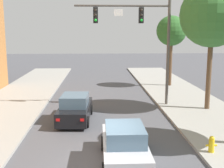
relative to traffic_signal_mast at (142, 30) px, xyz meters
The scene contains 7 objects.
ground_plane 10.76m from the traffic_signal_mast, 107.26° to the right, with size 120.00×120.00×0.00m, color #4C4C51.
traffic_signal_mast is the anchor object (origin of this frame).
car_lead_black 7.10m from the traffic_signal_mast, 144.91° to the right, with size 2.03×4.33×1.60m.
car_following_silver 10.26m from the traffic_signal_mast, 102.84° to the right, with size 1.86×4.25×1.60m.
fire_hydrant 9.84m from the traffic_signal_mast, 78.18° to the right, with size 0.48×0.24×0.72m.
street_tree_second 4.57m from the traffic_signal_mast, 17.33° to the right, with size 4.13×4.13×8.21m.
street_tree_third 8.25m from the traffic_signal_mast, 61.83° to the left, with size 2.81×2.81×6.59m.
Camera 1 is at (-0.34, -10.87, 5.22)m, focal length 46.27 mm.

